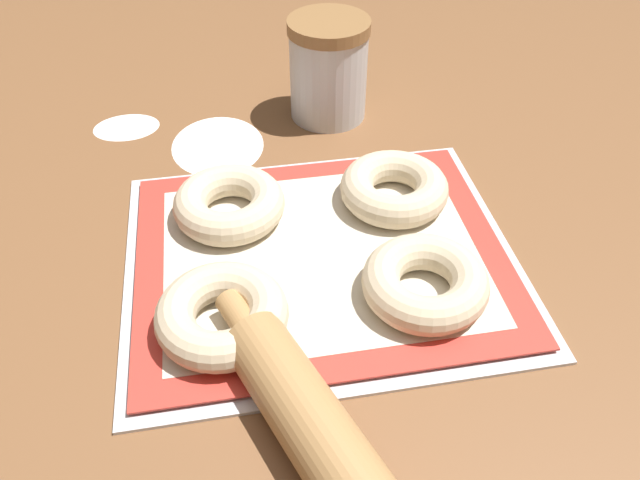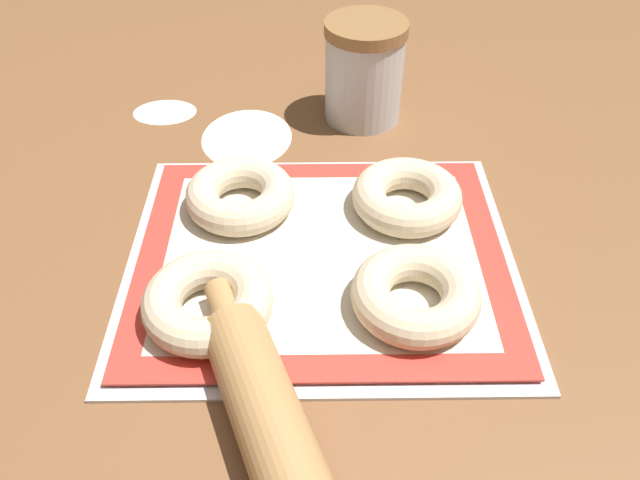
# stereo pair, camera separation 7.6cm
# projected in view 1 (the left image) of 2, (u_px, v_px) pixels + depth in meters

# --- Properties ---
(ground_plane) EXTENTS (2.80, 2.80, 0.00)m
(ground_plane) POSITION_uv_depth(u_px,v_px,m) (320.00, 257.00, 0.66)
(ground_plane) COLOR brown
(baking_tray) EXTENTS (0.40, 0.34, 0.01)m
(baking_tray) POSITION_uv_depth(u_px,v_px,m) (320.00, 258.00, 0.65)
(baking_tray) COLOR silver
(baking_tray) RESTS_ON ground_plane
(baking_mat) EXTENTS (0.38, 0.32, 0.00)m
(baking_mat) POSITION_uv_depth(u_px,v_px,m) (320.00, 254.00, 0.65)
(baking_mat) COLOR red
(baking_mat) RESTS_ON baking_tray
(bagel_front_left) EXTENTS (0.12, 0.12, 0.04)m
(bagel_front_left) POSITION_uv_depth(u_px,v_px,m) (222.00, 315.00, 0.56)
(bagel_front_left) COLOR beige
(bagel_front_left) RESTS_ON baking_mat
(bagel_front_right) EXTENTS (0.12, 0.12, 0.04)m
(bagel_front_right) POSITION_uv_depth(u_px,v_px,m) (425.00, 282.00, 0.59)
(bagel_front_right) COLOR beige
(bagel_front_right) RESTS_ON baking_mat
(bagel_back_left) EXTENTS (0.12, 0.12, 0.04)m
(bagel_back_left) POSITION_uv_depth(u_px,v_px,m) (229.00, 204.00, 0.68)
(bagel_back_left) COLOR beige
(bagel_back_left) RESTS_ON baking_mat
(bagel_back_right) EXTENTS (0.12, 0.12, 0.04)m
(bagel_back_right) POSITION_uv_depth(u_px,v_px,m) (394.00, 188.00, 0.70)
(bagel_back_right) COLOR beige
(bagel_back_right) RESTS_ON baking_mat
(flour_canister) EXTENTS (0.11, 0.11, 0.13)m
(flour_canister) POSITION_uv_depth(u_px,v_px,m) (328.00, 69.00, 0.82)
(flour_canister) COLOR silver
(flour_canister) RESTS_ON ground_plane
(flour_patch_near) EXTENTS (0.12, 0.14, 0.00)m
(flour_patch_near) POSITION_uv_depth(u_px,v_px,m) (218.00, 144.00, 0.81)
(flour_patch_near) COLOR white
(flour_patch_near) RESTS_ON ground_plane
(flour_patch_far) EXTENTS (0.09, 0.07, 0.00)m
(flour_patch_far) POSITION_uv_depth(u_px,v_px,m) (126.00, 126.00, 0.84)
(flour_patch_far) COLOR white
(flour_patch_far) RESTS_ON ground_plane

